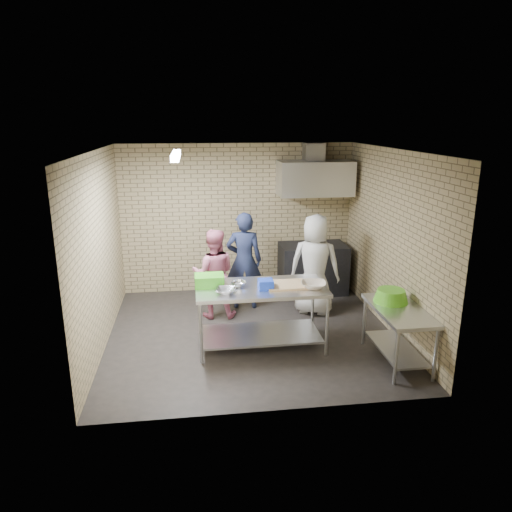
{
  "coord_description": "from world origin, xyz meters",
  "views": [
    {
      "loc": [
        -0.8,
        -6.53,
        3.11
      ],
      "look_at": [
        0.1,
        0.2,
        1.15
      ],
      "focal_mm": 33.5,
      "sensor_mm": 36.0,
      "label": 1
    }
  ],
  "objects": [
    {
      "name": "range_hood",
      "position": [
        1.35,
        1.7,
        2.1
      ],
      "size": [
        1.3,
        0.6,
        0.6
      ],
      "primitive_type": "cube",
      "color": "silver",
      "rests_on": "back_wall"
    },
    {
      "name": "ceramic_bowl",
      "position": [
        0.79,
        -0.57,
        0.93
      ],
      "size": [
        0.41,
        0.41,
        0.08
      ],
      "primitive_type": "imported",
      "rotation": [
        0.0,
        0.0,
        -0.22
      ],
      "color": "#C2B29B",
      "rests_on": "prep_table"
    },
    {
      "name": "right_wall",
      "position": [
        2.1,
        0.0,
        1.35
      ],
      "size": [
        0.06,
        4.0,
        2.7
      ],
      "primitive_type": "cube",
      "color": "tan",
      "rests_on": "ground"
    },
    {
      "name": "wall_shelf",
      "position": [
        1.65,
        1.89,
        1.92
      ],
      "size": [
        0.8,
        0.2,
        0.04
      ],
      "primitive_type": "cube",
      "color": "#3F2B19",
      "rests_on": "back_wall"
    },
    {
      "name": "fluorescent_fixture",
      "position": [
        -1.0,
        0.0,
        2.64
      ],
      "size": [
        0.1,
        1.25,
        0.08
      ],
      "primitive_type": "cube",
      "color": "white",
      "rests_on": "ceiling"
    },
    {
      "name": "front_wall",
      "position": [
        0.0,
        -2.0,
        1.35
      ],
      "size": [
        4.2,
        0.06,
        2.7
      ],
      "primitive_type": "cube",
      "color": "tan",
      "rests_on": "ground"
    },
    {
      "name": "prep_table",
      "position": [
        0.09,
        -0.42,
        0.45
      ],
      "size": [
        1.79,
        0.89,
        0.89
      ],
      "primitive_type": "cube",
      "color": "silver",
      "rests_on": "floor"
    },
    {
      "name": "man_navy",
      "position": [
        0.02,
        1.07,
        0.82
      ],
      "size": [
        0.65,
        0.47,
        1.65
      ],
      "primitive_type": "imported",
      "rotation": [
        0.0,
        0.0,
        3.01
      ],
      "color": "#141B33",
      "rests_on": "floor"
    },
    {
      "name": "stove",
      "position": [
        1.35,
        1.65,
        0.45
      ],
      "size": [
        1.2,
        0.7,
        0.9
      ],
      "primitive_type": "cube",
      "color": "black",
      "rests_on": "floor"
    },
    {
      "name": "woman_pink",
      "position": [
        -0.51,
        0.74,
        0.73
      ],
      "size": [
        0.75,
        0.61,
        1.45
      ],
      "primitive_type": "imported",
      "rotation": [
        0.0,
        0.0,
        3.05
      ],
      "color": "#CE6D8A",
      "rests_on": "floor"
    },
    {
      "name": "woman_white",
      "position": [
        1.13,
        0.68,
        0.83
      ],
      "size": [
        0.94,
        0.78,
        1.66
      ],
      "primitive_type": "imported",
      "rotation": [
        0.0,
        0.0,
        2.78
      ],
      "color": "silver",
      "rests_on": "floor"
    },
    {
      "name": "back_wall",
      "position": [
        0.0,
        2.0,
        1.35
      ],
      "size": [
        4.2,
        0.06,
        2.7
      ],
      "primitive_type": "cube",
      "color": "tan",
      "rests_on": "ground"
    },
    {
      "name": "mixing_bowl_b",
      "position": [
        -0.21,
        -0.37,
        0.93
      ],
      "size": [
        0.25,
        0.25,
        0.07
      ],
      "primitive_type": "imported",
      "rotation": [
        0.0,
        0.0,
        -0.22
      ],
      "color": "silver",
      "rests_on": "prep_table"
    },
    {
      "name": "green_basin",
      "position": [
        1.78,
        -0.85,
        0.83
      ],
      "size": [
        0.46,
        0.46,
        0.17
      ],
      "primitive_type": null,
      "color": "#59C626",
      "rests_on": "side_counter"
    },
    {
      "name": "side_counter",
      "position": [
        1.8,
        -1.1,
        0.38
      ],
      "size": [
        0.6,
        1.2,
        0.75
      ],
      "primitive_type": "cube",
      "color": "silver",
      "rests_on": "floor"
    },
    {
      "name": "blue_tub",
      "position": [
        0.14,
        -0.52,
        0.96
      ],
      "size": [
        0.2,
        0.2,
        0.13
      ],
      "primitive_type": "cube",
      "color": "blue",
      "rests_on": "prep_table"
    },
    {
      "name": "green_crate",
      "position": [
        -0.61,
        -0.3,
        0.97
      ],
      "size": [
        0.4,
        0.3,
        0.16
      ],
      "primitive_type": "cube",
      "color": "green",
      "rests_on": "prep_table"
    },
    {
      "name": "ceiling",
      "position": [
        0.0,
        0.0,
        2.7
      ],
      "size": [
        4.2,
        4.2,
        0.0
      ],
      "primitive_type": "plane",
      "rotation": [
        3.14,
        0.0,
        0.0
      ],
      "color": "black",
      "rests_on": "ground"
    },
    {
      "name": "mixing_bowl_a",
      "position": [
        -0.41,
        -0.62,
        0.93
      ],
      "size": [
        0.33,
        0.33,
        0.07
      ],
      "primitive_type": "imported",
      "rotation": [
        0.0,
        0.0,
        -0.22
      ],
      "color": "#AFB0B6",
      "rests_on": "prep_table"
    },
    {
      "name": "cutting_board",
      "position": [
        0.44,
        -0.44,
        0.91
      ],
      "size": [
        0.55,
        0.42,
        0.03
      ],
      "primitive_type": "cube",
      "color": "tan",
      "rests_on": "prep_table"
    },
    {
      "name": "hood_duct",
      "position": [
        1.35,
        1.85,
        2.55
      ],
      "size": [
        0.35,
        0.3,
        0.3
      ],
      "primitive_type": "cube",
      "color": "#A5A8AD",
      "rests_on": "back_wall"
    },
    {
      "name": "floor",
      "position": [
        0.0,
        0.0,
        0.0
      ],
      "size": [
        4.2,
        4.2,
        0.0
      ],
      "primitive_type": "plane",
      "color": "black",
      "rests_on": "ground"
    },
    {
      "name": "bottle_red",
      "position": [
        1.4,
        1.89,
        2.03
      ],
      "size": [
        0.07,
        0.07,
        0.18
      ],
      "primitive_type": "cylinder",
      "color": "#B22619",
      "rests_on": "wall_shelf"
    },
    {
      "name": "left_wall",
      "position": [
        -2.1,
        0.0,
        1.35
      ],
      "size": [
        0.06,
        4.0,
        2.7
      ],
      "primitive_type": "cube",
      "color": "tan",
      "rests_on": "ground"
    }
  ]
}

